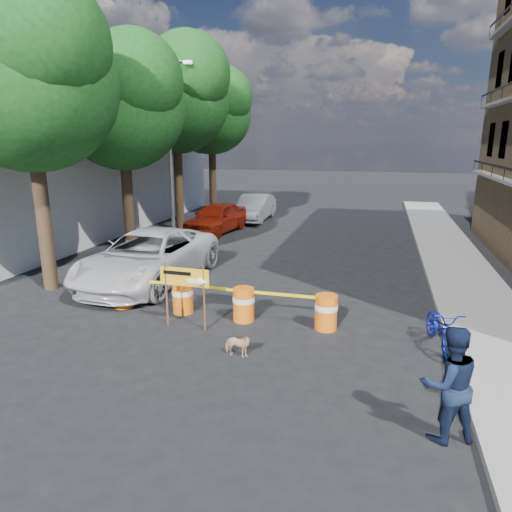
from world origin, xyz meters
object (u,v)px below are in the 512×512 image
Objects in this scene: barrel_far_right at (326,311)px; sedan_red at (216,218)px; bicycle at (442,309)px; suv_white at (149,257)px; barrel_far_left at (123,291)px; dog at (237,345)px; sedan_silver at (255,208)px; barrel_mid_right at (244,304)px; detour_sign at (190,283)px; pedestrian at (449,384)px; barrel_mid_left at (183,296)px.

sedan_red reaches higher than barrel_far_right.
bicycle is 0.31× the size of suv_white.
barrel_far_left is 8.48m from bicycle.
sedan_silver reaches higher than dog.
sedan_silver is (0.93, 4.02, -0.01)m from sedan_red.
barrel_mid_right is 1.60m from detour_sign.
dog is (-4.07, 1.83, -0.70)m from pedestrian.
barrel_mid_left is 0.15× the size of suv_white.
barrel_mid_right reaches higher than dog.
barrel_mid_right is at bearing -76.25° from sedan_silver.
sedan_red is at bearing 26.54° from dog.
sedan_silver is (-8.33, 18.80, -0.20)m from pedestrian.
sedan_red is at bearing 97.27° from suv_white.
barrel_far_left is at bearing 160.36° from detour_sign.
dog is 0.14× the size of sedan_red.
sedan_red is (-6.91, 10.90, 0.30)m from barrel_far_right.
barrel_far_right is at bearing 161.07° from bicycle.
detour_sign is 0.88× the size of bicycle.
suv_white reaches higher than sedan_red.
barrel_far_left is at bearing -77.22° from suv_white.
dog is at bearing -42.05° from suv_white.
barrel_mid_right is 5.98m from pedestrian.
sedan_red reaches higher than barrel_mid_left.
pedestrian reaches higher than barrel_far_left.
bicycle reaches higher than sedan_silver.
dog is at bearing -60.12° from sedan_red.
barrel_mid_right is at bearing -28.34° from suv_white.
barrel_far_left is at bearing 179.43° from barrel_far_right.
detour_sign reaches higher than barrel_mid_right.
pedestrian is 0.42× the size of sedan_silver.
sedan_red reaches higher than barrel_far_left.
sedan_silver is (0.25, 12.50, -0.09)m from suv_white.
pedestrian is (2.36, -3.89, 0.50)m from barrel_far_right.
suv_white reaches higher than barrel_mid_left.
pedestrian is 3.51m from bicycle.
pedestrian reaches higher than barrel_mid_right.
barrel_far_left is at bearing 178.82° from barrel_mid_right.
barrel_far_right is (5.80, -0.06, 0.00)m from barrel_far_left.
barrel_far_right is 0.19× the size of sedan_silver.
barrel_mid_right is at bearing 37.62° from detour_sign.
barrel_mid_left is 1.39m from detour_sign.
bicycle is 17.57m from sedan_silver.
barrel_far_left is 1.00× the size of barrel_mid_right.
dog is (1.59, -1.19, -0.96)m from detour_sign.
detour_sign is 0.36× the size of sedan_silver.
barrel_mid_right is at bearing -58.55° from sedan_red.
pedestrian is (6.32, -3.99, 0.50)m from barrel_mid_left.
barrel_far_left is 10.90m from sedan_red.
sedan_red is at bearing 95.84° from barrel_far_left.
detour_sign is 2.65× the size of dog.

